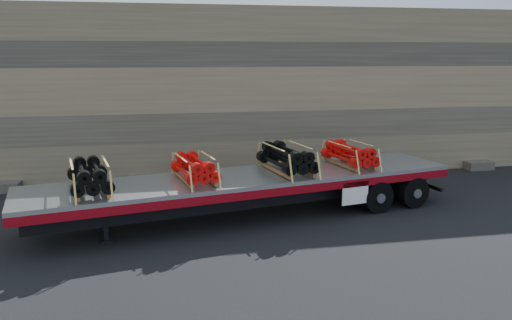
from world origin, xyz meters
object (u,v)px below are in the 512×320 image
at_px(bundle_front, 90,177).
at_px(bundle_midfront, 195,169).
at_px(bundle_midrear, 287,159).
at_px(bundle_rear, 350,155).
at_px(trailer, 248,196).

distance_m(bundle_front, bundle_midfront, 3.01).
relative_size(bundle_midrear, bundle_rear, 1.12).
height_order(bundle_midrear, bundle_rear, bundle_midrear).
height_order(bundle_midfront, bundle_rear, bundle_rear).
xyz_separation_m(bundle_midfront, bundle_midrear, (3.01, 0.61, 0.05)).
relative_size(bundle_front, bundle_midfront, 1.08).
height_order(bundle_midfront, bundle_midrear, bundle_midrear).
distance_m(trailer, bundle_midfront, 2.00).
height_order(trailer, bundle_rear, bundle_rear).
bearing_deg(bundle_midfront, bundle_midrear, -0.00).
xyz_separation_m(bundle_front, bundle_midfront, (2.95, 0.60, -0.03)).
relative_size(bundle_front, bundle_rear, 1.06).
distance_m(trailer, bundle_rear, 3.90).
xyz_separation_m(bundle_front, bundle_midrear, (5.97, 1.21, 0.02)).
bearing_deg(bundle_rear, bundle_midfront, -180.00).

